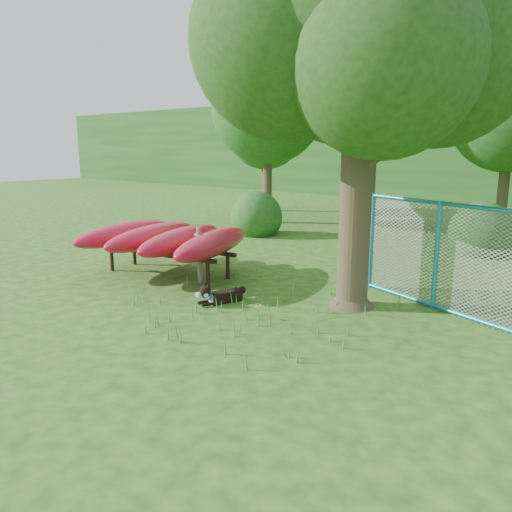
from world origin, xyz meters
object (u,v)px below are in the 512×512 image
Objects in this scene: oak_tree at (361,33)px; kayak_rack at (167,238)px; husky_dog at (218,295)px; fence_section at (436,256)px.

kayak_rack is (-4.50, -0.68, -4.01)m from oak_tree.
husky_dog is at bearing -142.48° from oak_tree.
kayak_rack is at bearing -171.37° from oak_tree.
kayak_rack is 1.28× the size of fence_section.
oak_tree is 5.37m from husky_dog.
fence_section is (1.31, 0.82, -3.88)m from oak_tree.
kayak_rack is 2.73m from husky_dog.
husky_dog is (-2.01, -1.54, -4.74)m from oak_tree.
kayak_rack reaches higher than husky_dog.
oak_tree reaches higher than kayak_rack.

